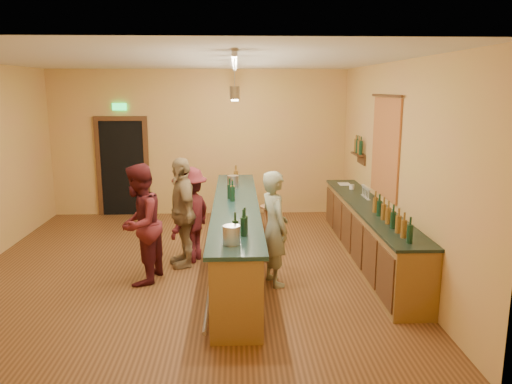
{
  "coord_description": "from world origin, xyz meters",
  "views": [
    {
      "loc": [
        0.81,
        -7.56,
        2.8
      ],
      "look_at": [
        1.12,
        0.2,
        1.18
      ],
      "focal_mm": 35.0,
      "sensor_mm": 36.0,
      "label": 1
    }
  ],
  "objects_px": {
    "bar_stool": "(269,214)",
    "customer_b": "(182,212)",
    "customer_c": "(190,215)",
    "customer_a": "(139,224)",
    "tasting_bar": "(236,230)",
    "back_counter": "(369,233)",
    "bartender": "(274,228)"
  },
  "relations": [
    {
      "from": "bar_stool",
      "to": "customer_b",
      "type": "bearing_deg",
      "value": -142.62
    },
    {
      "from": "customer_c",
      "to": "customer_a",
      "type": "bearing_deg",
      "value": -10.98
    },
    {
      "from": "tasting_bar",
      "to": "customer_a",
      "type": "xyz_separation_m",
      "value": [
        -1.39,
        -0.57,
        0.27
      ]
    },
    {
      "from": "customer_a",
      "to": "customer_c",
      "type": "xyz_separation_m",
      "value": [
        0.65,
        0.9,
        -0.1
      ]
    },
    {
      "from": "customer_c",
      "to": "customer_b",
      "type": "bearing_deg",
      "value": -3.24
    },
    {
      "from": "back_counter",
      "to": "customer_a",
      "type": "xyz_separation_m",
      "value": [
        -3.56,
        -0.75,
        0.39
      ]
    },
    {
      "from": "back_counter",
      "to": "bartender",
      "type": "xyz_separation_m",
      "value": [
        -1.62,
        -0.88,
        0.35
      ]
    },
    {
      "from": "back_counter",
      "to": "customer_c",
      "type": "xyz_separation_m",
      "value": [
        -2.91,
        0.15,
        0.29
      ]
    },
    {
      "from": "tasting_bar",
      "to": "bartender",
      "type": "relative_size",
      "value": 3.06
    },
    {
      "from": "back_counter",
      "to": "bar_stool",
      "type": "bearing_deg",
      "value": 145.88
    },
    {
      "from": "bartender",
      "to": "customer_b",
      "type": "height_order",
      "value": "customer_b"
    },
    {
      "from": "customer_a",
      "to": "bar_stool",
      "type": "relative_size",
      "value": 2.51
    },
    {
      "from": "tasting_bar",
      "to": "customer_b",
      "type": "height_order",
      "value": "customer_b"
    },
    {
      "from": "bar_stool",
      "to": "bartender",
      "type": "bearing_deg",
      "value": -91.69
    },
    {
      "from": "customer_a",
      "to": "bartender",
      "type": "bearing_deg",
      "value": 98.53
    },
    {
      "from": "bartender",
      "to": "tasting_bar",
      "type": "bearing_deg",
      "value": 18.81
    },
    {
      "from": "tasting_bar",
      "to": "bartender",
      "type": "xyz_separation_m",
      "value": [
        0.55,
        -0.7,
        0.23
      ]
    },
    {
      "from": "bartender",
      "to": "bar_stool",
      "type": "bearing_deg",
      "value": -20.99
    },
    {
      "from": "bartender",
      "to": "customer_b",
      "type": "bearing_deg",
      "value": 39.91
    },
    {
      "from": "bar_stool",
      "to": "back_counter",
      "type": "bearing_deg",
      "value": -34.12
    },
    {
      "from": "bartender",
      "to": "bar_stool",
      "type": "distance_m",
      "value": 1.96
    },
    {
      "from": "tasting_bar",
      "to": "customer_c",
      "type": "height_order",
      "value": "customer_c"
    },
    {
      "from": "tasting_bar",
      "to": "customer_a",
      "type": "relative_size",
      "value": 2.91
    },
    {
      "from": "customer_b",
      "to": "bar_stool",
      "type": "distance_m",
      "value": 1.86
    },
    {
      "from": "customer_b",
      "to": "customer_c",
      "type": "height_order",
      "value": "customer_b"
    },
    {
      "from": "back_counter",
      "to": "customer_c",
      "type": "relative_size",
      "value": 2.91
    },
    {
      "from": "customer_b",
      "to": "customer_c",
      "type": "relative_size",
      "value": 1.12
    },
    {
      "from": "bartender",
      "to": "customer_c",
      "type": "height_order",
      "value": "bartender"
    },
    {
      "from": "customer_c",
      "to": "bar_stool",
      "type": "height_order",
      "value": "customer_c"
    },
    {
      "from": "customer_a",
      "to": "back_counter",
      "type": "bearing_deg",
      "value": 114.33
    },
    {
      "from": "customer_b",
      "to": "bartender",
      "type": "bearing_deg",
      "value": 41.6
    },
    {
      "from": "tasting_bar",
      "to": "customer_a",
      "type": "distance_m",
      "value": 1.53
    }
  ]
}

